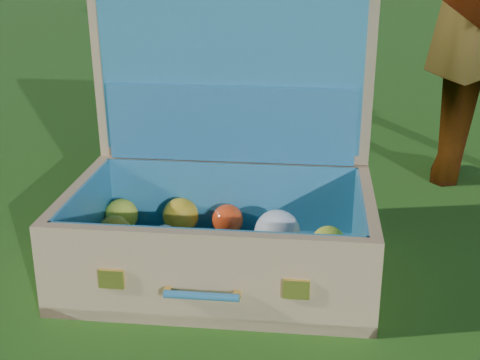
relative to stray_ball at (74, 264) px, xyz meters
name	(u,v)px	position (x,y,z in m)	size (l,w,h in m)	color
ground	(247,315)	(0.41, 0.06, -0.03)	(60.00, 60.00, 0.00)	#215114
stray_ball	(74,264)	(0.00, 0.00, 0.00)	(0.07, 0.07, 0.07)	#3D62A0
suitcase	(225,188)	(0.24, 0.25, 0.15)	(0.81, 0.71, 0.64)	tan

